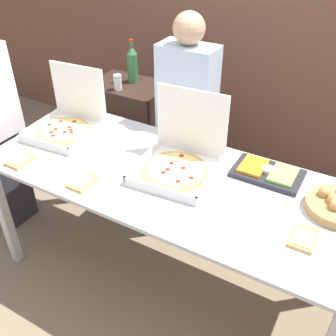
{
  "coord_description": "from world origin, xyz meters",
  "views": [
    {
      "loc": [
        0.93,
        -1.62,
        2.25
      ],
      "look_at": [
        0.0,
        0.0,
        0.95
      ],
      "focal_mm": 42.0,
      "sensor_mm": 36.0,
      "label": 1
    }
  ],
  "objects_px": {
    "pizza_box_far_left": "(67,121)",
    "soda_bottle": "(132,64)",
    "paper_plate_front_left": "(83,182)",
    "soda_can_silver": "(118,82)",
    "paper_plate_front_center": "(21,161)",
    "pizza_box_far_right": "(180,158)",
    "paper_plate_front_right": "(303,239)",
    "person_guest_cap": "(186,124)",
    "veggie_tray": "(268,172)"
  },
  "relations": [
    {
      "from": "pizza_box_far_right",
      "to": "soda_bottle",
      "type": "xyz_separation_m",
      "value": [
        -0.89,
        0.83,
        0.15
      ]
    },
    {
      "from": "soda_can_silver",
      "to": "person_guest_cap",
      "type": "height_order",
      "value": "person_guest_cap"
    },
    {
      "from": "pizza_box_far_right",
      "to": "person_guest_cap",
      "type": "relative_size",
      "value": 0.3
    },
    {
      "from": "paper_plate_front_right",
      "to": "soda_can_silver",
      "type": "distance_m",
      "value": 1.9
    },
    {
      "from": "paper_plate_front_left",
      "to": "person_guest_cap",
      "type": "xyz_separation_m",
      "value": [
        0.15,
        0.98,
        -0.04
      ]
    },
    {
      "from": "paper_plate_front_left",
      "to": "veggie_tray",
      "type": "bearing_deg",
      "value": 34.3
    },
    {
      "from": "pizza_box_far_right",
      "to": "paper_plate_front_center",
      "type": "relative_size",
      "value": 2.42
    },
    {
      "from": "pizza_box_far_right",
      "to": "soda_bottle",
      "type": "height_order",
      "value": "pizza_box_far_right"
    },
    {
      "from": "pizza_box_far_right",
      "to": "paper_plate_front_center",
      "type": "bearing_deg",
      "value": -159.3
    },
    {
      "from": "pizza_box_far_left",
      "to": "soda_bottle",
      "type": "relative_size",
      "value": 1.35
    },
    {
      "from": "paper_plate_front_right",
      "to": "soda_bottle",
      "type": "relative_size",
      "value": 0.74
    },
    {
      "from": "paper_plate_front_right",
      "to": "veggie_tray",
      "type": "relative_size",
      "value": 0.65
    },
    {
      "from": "paper_plate_front_center",
      "to": "soda_can_silver",
      "type": "relative_size",
      "value": 1.66
    },
    {
      "from": "paper_plate_front_right",
      "to": "person_guest_cap",
      "type": "relative_size",
      "value": 0.16
    },
    {
      "from": "paper_plate_front_right",
      "to": "soda_bottle",
      "type": "distance_m",
      "value": 1.99
    },
    {
      "from": "paper_plate_front_left",
      "to": "soda_can_silver",
      "type": "xyz_separation_m",
      "value": [
        -0.49,
        1.03,
        0.13
      ]
    },
    {
      "from": "pizza_box_far_left",
      "to": "paper_plate_front_center",
      "type": "relative_size",
      "value": 2.28
    },
    {
      "from": "pizza_box_far_left",
      "to": "paper_plate_front_center",
      "type": "bearing_deg",
      "value": -93.0
    },
    {
      "from": "person_guest_cap",
      "to": "veggie_tray",
      "type": "bearing_deg",
      "value": 152.85
    },
    {
      "from": "pizza_box_far_right",
      "to": "veggie_tray",
      "type": "height_order",
      "value": "pizza_box_far_right"
    },
    {
      "from": "pizza_box_far_right",
      "to": "paper_plate_front_right",
      "type": "height_order",
      "value": "pizza_box_far_right"
    },
    {
      "from": "paper_plate_front_left",
      "to": "paper_plate_front_center",
      "type": "bearing_deg",
      "value": -177.81
    },
    {
      "from": "pizza_box_far_left",
      "to": "paper_plate_front_center",
      "type": "distance_m",
      "value": 0.45
    },
    {
      "from": "paper_plate_front_center",
      "to": "person_guest_cap",
      "type": "xyz_separation_m",
      "value": [
        0.63,
        1.0,
        -0.04
      ]
    },
    {
      "from": "pizza_box_far_left",
      "to": "person_guest_cap",
      "type": "distance_m",
      "value": 0.85
    },
    {
      "from": "paper_plate_front_center",
      "to": "soda_bottle",
      "type": "height_order",
      "value": "soda_bottle"
    },
    {
      "from": "soda_bottle",
      "to": "person_guest_cap",
      "type": "height_order",
      "value": "person_guest_cap"
    },
    {
      "from": "soda_bottle",
      "to": "soda_can_silver",
      "type": "relative_size",
      "value": 2.81
    },
    {
      "from": "paper_plate_front_center",
      "to": "soda_bottle",
      "type": "relative_size",
      "value": 0.59
    },
    {
      "from": "pizza_box_far_left",
      "to": "soda_can_silver",
      "type": "bearing_deg",
      "value": 86.02
    },
    {
      "from": "paper_plate_front_right",
      "to": "veggie_tray",
      "type": "distance_m",
      "value": 0.53
    },
    {
      "from": "pizza_box_far_left",
      "to": "person_guest_cap",
      "type": "xyz_separation_m",
      "value": [
        0.64,
        0.55,
        -0.1
      ]
    },
    {
      "from": "pizza_box_far_right",
      "to": "paper_plate_front_right",
      "type": "distance_m",
      "value": 0.83
    },
    {
      "from": "veggie_tray",
      "to": "soda_bottle",
      "type": "xyz_separation_m",
      "value": [
        -1.36,
        0.62,
        0.21
      ]
    },
    {
      "from": "paper_plate_front_center",
      "to": "soda_can_silver",
      "type": "xyz_separation_m",
      "value": [
        -0.02,
        1.05,
        0.13
      ]
    },
    {
      "from": "paper_plate_front_left",
      "to": "soda_can_silver",
      "type": "height_order",
      "value": "soda_can_silver"
    },
    {
      "from": "veggie_tray",
      "to": "person_guest_cap",
      "type": "xyz_separation_m",
      "value": [
        -0.73,
        0.38,
        -0.05
      ]
    },
    {
      "from": "paper_plate_front_right",
      "to": "paper_plate_front_left",
      "type": "distance_m",
      "value": 1.21
    },
    {
      "from": "soda_bottle",
      "to": "pizza_box_far_right",
      "type": "bearing_deg",
      "value": -43.01
    },
    {
      "from": "soda_can_silver",
      "to": "veggie_tray",
      "type": "bearing_deg",
      "value": -17.4
    },
    {
      "from": "paper_plate_front_left",
      "to": "soda_bottle",
      "type": "relative_size",
      "value": 0.71
    },
    {
      "from": "paper_plate_front_left",
      "to": "person_guest_cap",
      "type": "distance_m",
      "value": 0.99
    },
    {
      "from": "paper_plate_front_left",
      "to": "soda_can_silver",
      "type": "bearing_deg",
      "value": 115.52
    },
    {
      "from": "veggie_tray",
      "to": "soda_bottle",
      "type": "distance_m",
      "value": 1.51
    },
    {
      "from": "pizza_box_far_right",
      "to": "pizza_box_far_left",
      "type": "bearing_deg",
      "value": 173.65
    },
    {
      "from": "soda_bottle",
      "to": "pizza_box_far_left",
      "type": "bearing_deg",
      "value": -90.56
    },
    {
      "from": "paper_plate_front_right",
      "to": "soda_bottle",
      "type": "bearing_deg",
      "value": 147.87
    },
    {
      "from": "paper_plate_front_right",
      "to": "pizza_box_far_right",
      "type": "bearing_deg",
      "value": 163.93
    },
    {
      "from": "pizza_box_far_left",
      "to": "soda_can_silver",
      "type": "relative_size",
      "value": 3.79
    },
    {
      "from": "pizza_box_far_right",
      "to": "soda_can_silver",
      "type": "distance_m",
      "value": 1.1
    }
  ]
}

